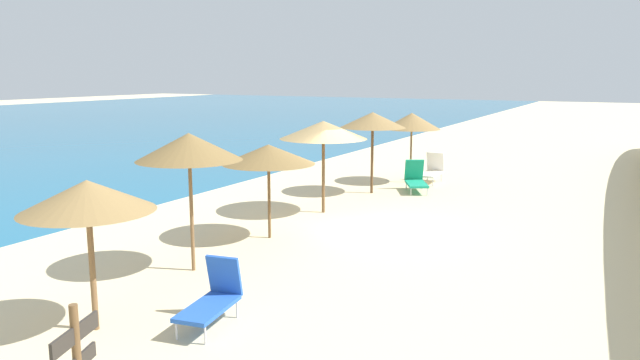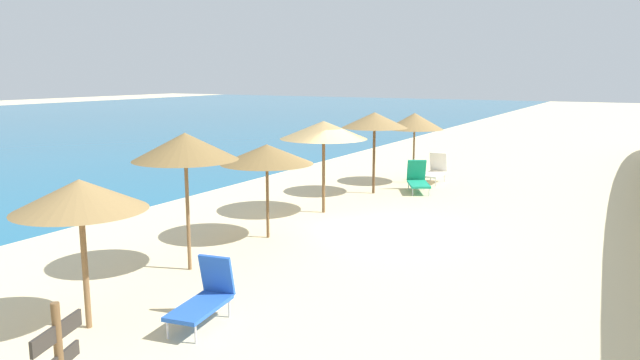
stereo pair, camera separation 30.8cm
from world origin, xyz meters
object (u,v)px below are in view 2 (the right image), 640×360
at_px(beach_umbrella_0, 80,196).
at_px(lounge_chair_2, 418,179).
at_px(lounge_chair_0, 435,171).
at_px(beach_umbrella_1, 185,147).
at_px(beach_umbrella_3, 324,130).
at_px(lounge_chair_1, 205,297).
at_px(beach_umbrella_2, 267,154).
at_px(beach_umbrella_4, 375,120).
at_px(beach_umbrella_5, 415,121).

bearing_deg(beach_umbrella_0, lounge_chair_2, -3.24).
bearing_deg(lounge_chair_0, lounge_chair_2, 89.94).
xyz_separation_m(beach_umbrella_0, beach_umbrella_1, (3.06, 0.53, 0.41)).
height_order(beach_umbrella_3, lounge_chair_1, beach_umbrella_3).
height_order(beach_umbrella_2, beach_umbrella_3, beach_umbrella_3).
bearing_deg(beach_umbrella_4, beach_umbrella_2, 179.87).
xyz_separation_m(beach_umbrella_0, lounge_chair_0, (15.38, -0.73, -1.72)).
height_order(beach_umbrella_3, beach_umbrella_4, beach_umbrella_4).
distance_m(beach_umbrella_3, beach_umbrella_4, 3.38).
distance_m(beach_umbrella_1, beach_umbrella_5, 11.98).
xyz_separation_m(beach_umbrella_1, beach_umbrella_2, (2.88, -0.04, -0.49)).
relative_size(beach_umbrella_3, beach_umbrella_5, 1.03).
height_order(beach_umbrella_2, lounge_chair_2, beach_umbrella_2).
xyz_separation_m(beach_umbrella_4, lounge_chair_1, (-11.36, -2.02, -2.05)).
xyz_separation_m(beach_umbrella_5, lounge_chair_0, (0.36, -0.72, -1.85)).
bearing_deg(beach_umbrella_2, beach_umbrella_3, 1.90).
bearing_deg(beach_umbrella_1, beach_umbrella_0, -170.13).
bearing_deg(beach_umbrella_3, lounge_chair_0, -11.78).
bearing_deg(beach_umbrella_5, lounge_chair_1, -173.69).
bearing_deg(beach_umbrella_5, beach_umbrella_2, 176.89).
distance_m(beach_umbrella_2, beach_umbrella_3, 3.13).
bearing_deg(lounge_chair_2, beach_umbrella_0, 58.81).
xyz_separation_m(beach_umbrella_1, lounge_chair_1, (-2.00, -2.08, -2.15)).
bearing_deg(lounge_chair_0, beach_umbrella_5, 25.42).
relative_size(beach_umbrella_2, lounge_chair_2, 1.51).
xyz_separation_m(beach_umbrella_3, beach_umbrella_5, (5.97, -0.60, -0.13)).
bearing_deg(beach_umbrella_2, lounge_chair_1, -157.35).
bearing_deg(beach_umbrella_0, lounge_chair_1, -55.68).
distance_m(lounge_chair_0, lounge_chair_1, 14.34).
relative_size(beach_umbrella_0, beach_umbrella_5, 0.93).
bearing_deg(beach_umbrella_3, beach_umbrella_5, -5.70).
bearing_deg(lounge_chair_2, beach_umbrella_3, 44.97).
bearing_deg(lounge_chair_1, lounge_chair_2, -95.52).
relative_size(beach_umbrella_3, lounge_chair_2, 1.73).
relative_size(beach_umbrella_1, beach_umbrella_4, 1.04).
xyz_separation_m(beach_umbrella_2, beach_umbrella_5, (9.08, -0.49, 0.21)).
relative_size(beach_umbrella_0, lounge_chair_1, 1.74).
height_order(beach_umbrella_3, lounge_chair_2, beach_umbrella_3).
height_order(lounge_chair_1, lounge_chair_2, lounge_chair_2).
height_order(beach_umbrella_4, lounge_chair_1, beach_umbrella_4).
bearing_deg(beach_umbrella_5, lounge_chair_2, -154.43).
height_order(beach_umbrella_3, lounge_chair_0, beach_umbrella_3).
bearing_deg(beach_umbrella_0, beach_umbrella_1, 9.87).
xyz_separation_m(beach_umbrella_2, beach_umbrella_3, (3.11, 0.10, 0.34)).
bearing_deg(lounge_chair_2, lounge_chair_1, 65.69).
relative_size(lounge_chair_0, lounge_chair_1, 1.03).
height_order(beach_umbrella_5, lounge_chair_0, beach_umbrella_5).
xyz_separation_m(beach_umbrella_1, beach_umbrella_4, (9.36, -0.06, -0.09)).
xyz_separation_m(beach_umbrella_4, lounge_chair_0, (2.96, -1.20, -2.04)).
bearing_deg(beach_umbrella_5, beach_umbrella_3, 174.30).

